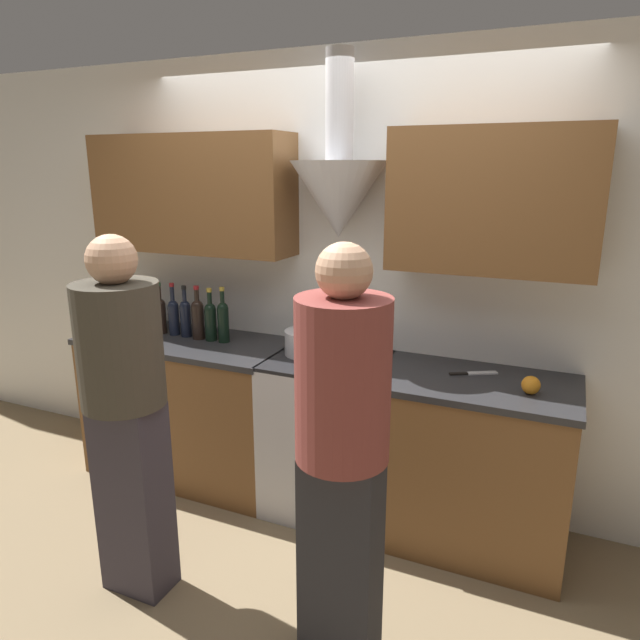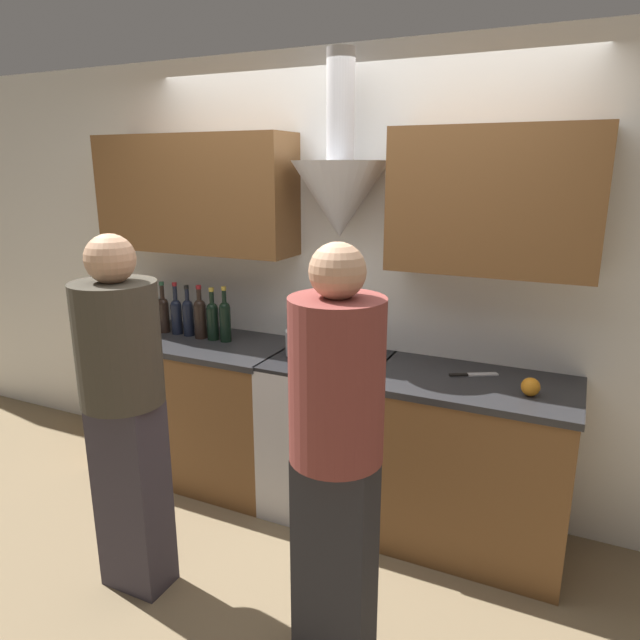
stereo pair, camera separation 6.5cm
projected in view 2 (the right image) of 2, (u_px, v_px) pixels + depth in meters
ground_plane at (302, 536)px, 3.13m from camera, size 12.00×12.00×0.00m
wall_back at (339, 255)px, 3.30m from camera, size 8.40×0.53×2.60m
counter_left at (192, 405)px, 3.70m from camera, size 1.33×0.62×0.92m
counter_right at (469, 464)px, 2.97m from camera, size 1.02×0.62×0.92m
stove_range at (327, 433)px, 3.31m from camera, size 0.63×0.60×0.92m
wine_bottle_0 at (122, 306)px, 3.82m from camera, size 0.07×0.07×0.35m
wine_bottle_1 at (133, 309)px, 3.79m from camera, size 0.07×0.07×0.31m
wine_bottle_2 at (144, 310)px, 3.76m from camera, size 0.07×0.07×0.31m
wine_bottle_3 at (154, 310)px, 3.72m from camera, size 0.08×0.08×0.33m
wine_bottle_4 at (164, 313)px, 3.67m from camera, size 0.07×0.07×0.33m
wine_bottle_5 at (176, 314)px, 3.64m from camera, size 0.07×0.07×0.34m
wine_bottle_6 at (188, 315)px, 3.60m from camera, size 0.07×0.07×0.33m
wine_bottle_7 at (200, 316)px, 3.55m from camera, size 0.08×0.08×0.34m
wine_bottle_8 at (213, 319)px, 3.51m from camera, size 0.07×0.07×0.33m
wine_bottle_9 at (225, 319)px, 3.48m from camera, size 0.07×0.07×0.34m
stock_pot at (308, 342)px, 3.26m from camera, size 0.25×0.25×0.14m
mixing_bowl at (348, 358)px, 3.09m from camera, size 0.26×0.26×0.07m
orange_fruit at (531, 387)px, 2.67m from camera, size 0.09×0.09×0.09m
chefs_knife at (474, 374)px, 2.94m from camera, size 0.24×0.15×0.01m
person_foreground_left at (124, 404)px, 2.55m from camera, size 0.37×0.37×1.70m
person_foreground_right at (336, 449)px, 2.12m from camera, size 0.35×0.35×1.72m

